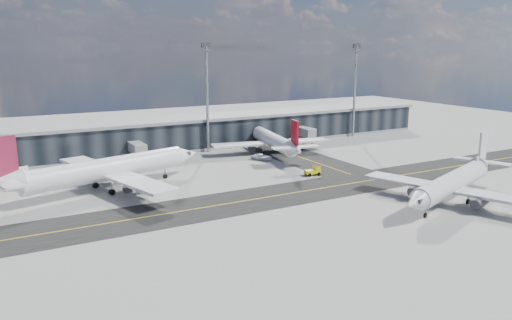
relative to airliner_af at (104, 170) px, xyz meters
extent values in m
plane|color=gray|center=(32.90, -22.85, -4.35)|extent=(300.00, 300.00, 0.00)
cube|color=black|center=(32.90, -18.85, -4.34)|extent=(180.00, 14.00, 0.02)
cube|color=black|center=(50.90, 12.15, -4.33)|extent=(14.00, 50.00, 0.02)
cube|color=yellow|center=(32.90, -18.85, -4.32)|extent=(180.00, 0.25, 0.01)
cube|color=yellow|center=(50.90, 12.15, -4.32)|extent=(0.25, 50.00, 0.01)
cube|color=black|center=(32.90, 32.15, -0.35)|extent=(150.00, 12.00, 8.00)
cube|color=gray|center=(32.90, 32.15, 4.05)|extent=(152.00, 13.00, 0.80)
cube|color=gray|center=(32.90, 32.15, -3.95)|extent=(150.00, 12.20, 0.80)
cube|color=gray|center=(12.90, 24.15, -0.85)|extent=(3.00, 10.00, 2.40)
cylinder|color=gray|center=(12.90, 19.15, -3.15)|extent=(0.60, 0.60, 2.40)
cube|color=gray|center=(62.90, 24.15, -0.85)|extent=(3.00, 10.00, 2.40)
cylinder|color=gray|center=(62.90, 19.15, -3.15)|extent=(0.60, 0.60, 2.40)
cylinder|color=gray|center=(32.90, 25.15, 9.65)|extent=(0.70, 0.70, 28.00)
cube|color=#2D2D30|center=(32.90, 25.15, 23.85)|extent=(2.50, 0.50, 1.40)
cylinder|color=gray|center=(82.90, 25.15, 9.65)|extent=(0.70, 0.70, 28.00)
cube|color=#2D2D30|center=(82.90, 25.15, 23.85)|extent=(2.50, 0.50, 1.40)
cylinder|color=white|center=(0.65, 0.18, 0.08)|extent=(33.17, 12.99, 4.42)
cone|color=white|center=(18.78, 5.12, 0.08)|extent=(6.50, 5.72, 4.42)
cone|color=white|center=(-18.02, -4.91, 0.74)|extent=(7.56, 6.01, 4.42)
cube|color=white|center=(1.71, 0.47, -1.03)|extent=(15.22, 37.73, 0.55)
cylinder|color=#2D2D30|center=(1.04, 7.16, -2.25)|extent=(5.15, 3.67, 2.54)
cylinder|color=#2D2D30|center=(4.52, -5.64, -2.25)|extent=(5.15, 3.67, 2.54)
cube|color=silver|center=(1.04, 7.16, -1.36)|extent=(2.25, 1.01, 0.88)
cube|color=silver|center=(4.52, -5.64, -1.36)|extent=(2.25, 1.01, 0.88)
cube|color=maroon|center=(-17.49, -4.77, 5.38)|extent=(4.61, 1.70, 6.86)
cube|color=white|center=(-18.02, -4.91, 1.40)|extent=(6.48, 13.62, 0.39)
cube|color=#2D2D30|center=(18.25, 4.97, 0.52)|extent=(2.77, 2.93, 0.77)
cylinder|color=gray|center=(13.45, 3.66, -3.02)|extent=(0.33, 0.33, 2.21)
cylinder|color=black|center=(13.45, 3.66, -3.85)|extent=(1.06, 0.64, 1.00)
cylinder|color=black|center=(-1.29, 3.09, -3.74)|extent=(1.32, 0.85, 1.22)
cylinder|color=black|center=(0.45, -3.31, -3.74)|extent=(1.32, 0.85, 1.22)
cylinder|color=white|center=(46.84, 14.82, -0.59)|extent=(9.25, 28.33, 3.75)
cone|color=white|center=(49.99, 30.45, -0.59)|extent=(4.61, 5.34, 3.75)
cone|color=white|center=(43.59, -1.27, -0.03)|extent=(4.79, 6.26, 3.75)
cube|color=white|center=(47.02, 15.74, -1.53)|extent=(32.19, 10.91, 0.47)
cylinder|color=#2D2D30|center=(41.69, 17.77, -2.56)|extent=(2.89, 4.29, 2.16)
cylinder|color=#2D2D30|center=(52.72, 15.55, -2.56)|extent=(2.89, 4.29, 2.16)
cube|color=silver|center=(41.69, 17.77, -1.81)|extent=(0.74, 1.91, 0.75)
cube|color=silver|center=(52.72, 15.55, -1.81)|extent=(0.74, 1.91, 0.75)
cube|color=#AA0B19|center=(43.68, -0.81, 3.91)|extent=(1.19, 3.95, 5.82)
cube|color=white|center=(43.59, -1.27, 0.53)|extent=(11.55, 4.80, 0.33)
cube|color=#2D2D30|center=(49.90, 29.99, -0.22)|extent=(2.39, 2.25, 0.66)
cylinder|color=gray|center=(49.06, 25.86, -3.22)|extent=(0.27, 0.27, 1.88)
cylinder|color=black|center=(49.06, 25.86, -3.92)|extent=(0.49, 0.89, 0.84)
cylinder|color=black|center=(43.89, 14.46, -3.83)|extent=(0.66, 1.10, 1.03)
cylinder|color=black|center=(49.41, 13.34, -3.83)|extent=(0.66, 1.10, 1.03)
cylinder|color=silver|center=(53.56, -37.80, -0.61)|extent=(27.64, 13.02, 3.74)
cone|color=silver|center=(38.62, -43.19, -0.61)|extent=(5.66, 5.10, 3.74)
cone|color=silver|center=(68.94, -32.25, -0.05)|extent=(6.54, 5.42, 3.74)
cube|color=silver|center=(52.68, -38.12, -1.54)|extent=(15.17, 31.47, 0.47)
cylinder|color=#2D2D30|center=(53.71, -43.71, -2.57)|extent=(4.42, 3.35, 2.15)
cylinder|color=#2D2D30|center=(49.90, -33.16, -2.57)|extent=(4.42, 3.35, 2.15)
cube|color=silver|center=(53.71, -43.71, -1.82)|extent=(1.88, 0.99, 0.75)
cube|color=silver|center=(49.90, -33.16, -1.82)|extent=(1.88, 0.99, 0.75)
cube|color=silver|center=(68.51, -32.41, 3.88)|extent=(3.83, 1.73, 5.79)
cube|color=silver|center=(68.94, -32.25, 0.51)|extent=(6.26, 11.43, 0.33)
cube|color=#2D2D30|center=(39.06, -43.03, -0.24)|extent=(2.45, 2.57, 0.65)
cylinder|color=gray|center=(43.02, -41.60, -3.23)|extent=(0.29, 0.29, 1.87)
cylinder|color=black|center=(43.02, -41.60, -3.93)|extent=(0.90, 0.59, 0.84)
cylinder|color=black|center=(55.39, -40.12, -3.83)|extent=(1.13, 0.79, 1.03)
cylinder|color=black|center=(53.49, -34.85, -3.83)|extent=(1.13, 0.79, 1.03)
cube|color=yellow|center=(42.84, -9.45, -3.49)|extent=(3.58, 1.96, 0.80)
cube|color=yellow|center=(43.86, -9.56, -2.75)|extent=(1.41, 1.61, 1.03)
cube|color=black|center=(43.86, -9.56, -2.35)|extent=(1.29, 1.54, 0.29)
cylinder|color=black|center=(44.06, -8.84, -3.95)|extent=(0.83, 0.37, 0.80)
cylinder|color=black|center=(43.90, -10.32, -3.95)|extent=(0.83, 0.37, 0.80)
cylinder|color=black|center=(41.78, -8.59, -3.95)|extent=(0.83, 0.37, 0.80)
cylinder|color=black|center=(41.62, -10.07, -3.95)|extent=(0.83, 0.37, 0.80)
imported|color=white|center=(40.76, 9.51, -3.60)|extent=(5.08, 5.82, 1.49)
camera|label=1|loc=(-19.68, -96.94, 23.27)|focal=35.00mm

